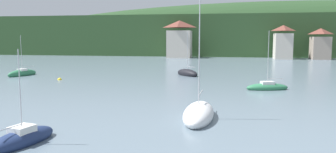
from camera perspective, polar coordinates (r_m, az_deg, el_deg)
wooded_hillside at (r=135.13m, az=15.46°, el=6.20°), size 352.00×54.45×31.26m
shore_building_west at (r=99.22m, az=1.96°, el=6.26°), size 7.16×6.22×10.89m
shore_building_westcentral at (r=99.18m, az=18.91°, el=5.48°), size 4.81×6.10×9.34m
shore_building_central at (r=100.72m, az=24.42°, el=5.00°), size 4.84×5.35×8.42m
sailboat_mid_0 at (r=24.72m, az=5.22°, el=-6.37°), size 2.25×6.54×9.05m
sailboat_far_2 at (r=56.89m, az=-23.48°, el=0.46°), size 2.81×5.33×6.64m
sailboat_far_3 at (r=39.86m, az=16.48°, el=-1.77°), size 5.03×2.72×6.95m
sailboat_far_4 at (r=52.57m, az=3.29°, el=0.52°), size 4.55×4.96×7.21m
sailboat_near_6 at (r=20.66m, az=-23.45°, el=-9.68°), size 2.46×4.74×5.60m
mooring_buoy_near at (r=49.55m, az=-17.91°, el=-0.54°), size 0.59×0.59×0.59m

